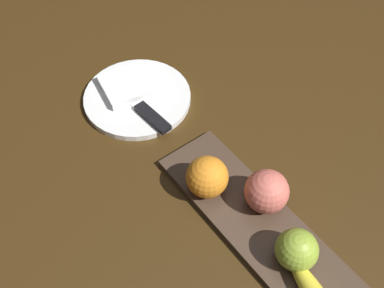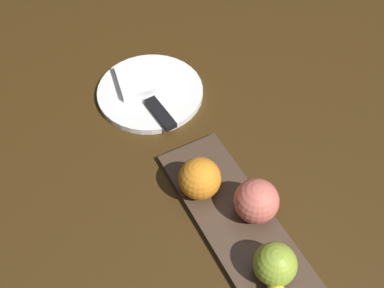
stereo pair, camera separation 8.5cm
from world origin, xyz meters
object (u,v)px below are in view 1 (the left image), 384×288
Objects in this scene: orange_near_apple at (207,177)px; peach at (267,191)px; knife at (148,114)px; folded_napkin at (129,85)px; apple at (297,249)px; dinner_plate at (137,98)px; fruit_tray at (260,228)px.

orange_near_apple is 0.98× the size of peach.
knife is at bearing -4.00° from orange_near_apple.
knife is at bearing 172.44° from folded_napkin.
peach reaches higher than apple.
dinner_plate is at bearing 0.32° from apple.
orange_near_apple is 0.33× the size of dinner_plate.
folded_napkin is at bearing 0.30° from apple.
peach is 0.30m from knife.
orange_near_apple is (0.19, 0.03, 0.00)m from apple.
folded_napkin is 0.61× the size of knife.
peach is 0.36m from dinner_plate.
knife is at bearing 2.05° from apple.
orange_near_apple is 0.21m from knife.
apple is 0.30× the size of dinner_plate.
dinner_plate is at bearing 5.66° from peach.
folded_napkin reaches higher than dinner_plate.
knife is at bearing 2.07° from fruit_tray.
peach is at bearing -174.34° from dinner_plate.
fruit_tray is at bearing -166.97° from orange_near_apple.
fruit_tray and dinner_plate have the same top height.
apple reaches higher than folded_napkin.
dinner_plate is 2.02× the size of folded_napkin.
folded_napkin is (0.30, -0.03, -0.03)m from orange_near_apple.
folded_napkin is 0.09m from knife.
dinner_plate is (0.35, 0.03, -0.04)m from peach.
peach is 0.69× the size of folded_napkin.
apple is 0.40m from knife.
orange_near_apple is at bearing 13.03° from fruit_tray.
peach is at bearing -175.48° from knife.
peach is (-0.08, -0.06, 0.00)m from orange_near_apple.
fruit_tray is 0.12m from orange_near_apple.
knife is at bearing 9.04° from peach.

